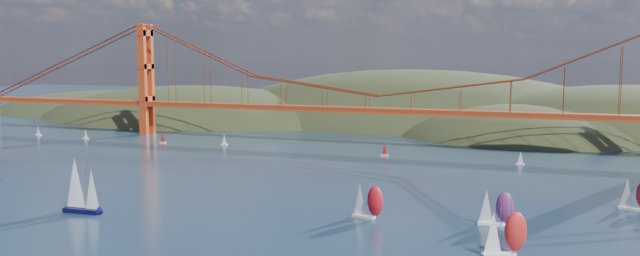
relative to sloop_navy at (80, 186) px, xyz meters
The scene contains 13 objects.
headlands 253.55m from the sloop_navy, 70.41° to the left, with size 725.00×225.00×96.00m.
bridge 147.19m from the sloop_navy, 74.78° to the left, with size 552.00×12.00×55.00m.
sloop_navy is the anchor object (origin of this frame).
racer_0 71.78m from the sloop_navy, 15.68° to the left, with size 8.37×4.70×9.38m.
racer_1 102.18m from the sloop_navy, ahead, with size 9.00×6.41×10.10m.
racer_3 140.30m from the sloop_navy, 21.02° to the left, with size 8.17×5.12×9.13m.
racer_rwb 101.46m from the sloop_navy, 13.45° to the left, with size 7.94×3.19×9.18m.
distant_boat_0 174.10m from the sloop_navy, 137.68° to the left, with size 3.00×2.00×4.70m.
distant_boat_1 149.95m from the sloop_navy, 130.29° to the left, with size 3.00×2.00×4.70m.
distant_boat_2 127.14m from the sloop_navy, 115.28° to the left, with size 3.00×2.00×4.70m.
distant_boat_3 122.04m from the sloop_navy, 101.93° to the left, with size 3.00×2.00×4.70m.
distant_boat_8 150.26m from the sloop_navy, 47.95° to the left, with size 3.00×2.00×4.70m.
distant_boat_9 124.86m from the sloop_navy, 66.85° to the left, with size 3.00×2.00×4.70m.
Camera 1 is at (69.62, -82.97, 39.16)m, focal length 35.00 mm.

